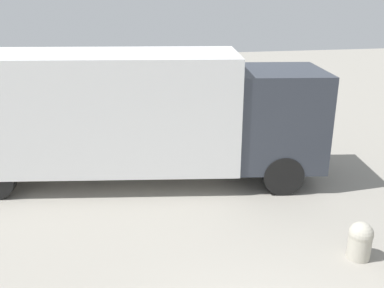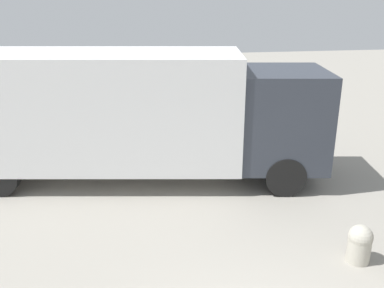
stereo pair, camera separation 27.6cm
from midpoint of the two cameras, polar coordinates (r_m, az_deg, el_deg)
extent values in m
cube|color=white|center=(11.02, -14.66, 4.44)|extent=(7.76, 3.46, 2.80)
cube|color=#333842|center=(11.07, 10.57, 3.68)|extent=(2.44, 2.55, 2.38)
cylinder|color=black|center=(12.37, 9.26, -0.32)|extent=(1.01, 0.43, 0.97)
cylinder|color=black|center=(10.54, 11.30, -4.09)|extent=(1.01, 0.43, 0.97)
cylinder|color=black|center=(12.94, -22.13, -0.66)|extent=(1.01, 0.43, 0.97)
cylinder|color=#B2AD9E|center=(8.61, 20.54, -12.57)|extent=(0.42, 0.42, 0.51)
sphere|color=#B2AD9E|center=(8.48, 20.75, -11.11)|extent=(0.44, 0.44, 0.44)
camera|label=1|loc=(0.14, -90.91, -0.33)|focal=40.00mm
camera|label=2|loc=(0.14, 89.09, 0.33)|focal=40.00mm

